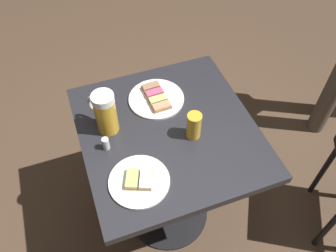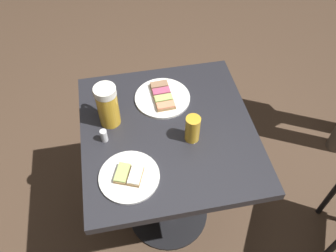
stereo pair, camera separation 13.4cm
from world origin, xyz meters
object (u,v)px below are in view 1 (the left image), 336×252
(plate_far, at_px, (139,181))
(beer_mug, at_px, (105,112))
(plate_near, at_px, (156,98))
(beer_glass_small, at_px, (194,126))
(salt_shaker, at_px, (106,144))

(plate_far, height_order, beer_mug, beer_mug)
(plate_near, xyz_separation_m, beer_mug, (-0.08, 0.23, 0.08))
(plate_near, distance_m, beer_glass_small, 0.25)
(plate_near, bearing_deg, beer_mug, 109.22)
(plate_far, xyz_separation_m, beer_glass_small, (0.13, -0.26, 0.05))
(beer_mug, height_order, beer_glass_small, beer_mug)
(plate_near, relative_size, plate_far, 1.08)
(beer_glass_small, relative_size, salt_shaker, 2.11)
(plate_near, relative_size, beer_mug, 1.27)
(plate_near, height_order, beer_mug, beer_mug)
(beer_glass_small, bearing_deg, salt_shaker, 80.62)
(plate_far, distance_m, beer_glass_small, 0.29)
(beer_mug, relative_size, salt_shaker, 3.41)
(beer_mug, distance_m, salt_shaker, 0.12)
(plate_near, xyz_separation_m, plate_far, (-0.36, 0.19, -0.00))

